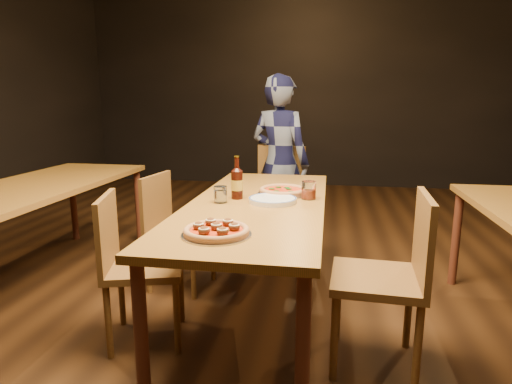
% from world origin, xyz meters
% --- Properties ---
extents(ground, '(9.00, 9.00, 0.00)m').
position_xyz_m(ground, '(0.00, 0.00, 0.00)').
color(ground, black).
extents(room_shell, '(9.00, 9.00, 9.00)m').
position_xyz_m(room_shell, '(0.00, 0.00, 1.86)').
color(room_shell, black).
rests_on(room_shell, ground).
extents(table_main, '(0.80, 2.00, 0.75)m').
position_xyz_m(table_main, '(0.00, 0.00, 0.68)').
color(table_main, brown).
rests_on(table_main, ground).
extents(table_left, '(0.80, 2.00, 0.75)m').
position_xyz_m(table_left, '(-1.70, 0.30, 0.68)').
color(table_left, brown).
rests_on(table_left, ground).
extents(chair_main_nw, '(0.51, 0.51, 0.89)m').
position_xyz_m(chair_main_nw, '(-0.57, -0.36, 0.44)').
color(chair_main_nw, brown).
rests_on(chair_main_nw, ground).
extents(chair_main_sw, '(0.45, 0.45, 0.87)m').
position_xyz_m(chair_main_sw, '(-0.62, 0.36, 0.43)').
color(chair_main_sw, brown).
rests_on(chair_main_sw, ground).
extents(chair_main_e, '(0.47, 0.47, 0.95)m').
position_xyz_m(chair_main_e, '(0.67, -0.39, 0.48)').
color(chair_main_e, brown).
rests_on(chair_main_e, ground).
extents(chair_end, '(0.55, 0.55, 0.98)m').
position_xyz_m(chair_end, '(-0.07, 1.26, 0.49)').
color(chair_end, brown).
rests_on(chair_end, ground).
extents(pizza_meatball, '(0.32, 0.32, 0.06)m').
position_xyz_m(pizza_meatball, '(-0.07, -0.68, 0.77)').
color(pizza_meatball, '#B7B7BF').
rests_on(pizza_meatball, table_main).
extents(pizza_margherita, '(0.33, 0.33, 0.04)m').
position_xyz_m(pizza_margherita, '(0.13, 0.24, 0.77)').
color(pizza_margherita, '#B7B7BF').
rests_on(pizza_margherita, table_main).
extents(plate_stack, '(0.29, 0.29, 0.03)m').
position_xyz_m(plate_stack, '(0.09, 0.00, 0.76)').
color(plate_stack, white).
rests_on(plate_stack, table_main).
extents(beer_bottle, '(0.07, 0.07, 0.26)m').
position_xyz_m(beer_bottle, '(-0.14, 0.06, 0.84)').
color(beer_bottle, black).
rests_on(beer_bottle, table_main).
extents(water_glass, '(0.08, 0.08, 0.10)m').
position_xyz_m(water_glass, '(-0.21, -0.06, 0.80)').
color(water_glass, white).
rests_on(water_glass, table_main).
extents(amber_glass, '(0.09, 0.09, 0.11)m').
position_xyz_m(amber_glass, '(0.30, 0.13, 0.81)').
color(amber_glass, '#A73712').
rests_on(amber_glass, table_main).
extents(diner, '(0.68, 0.58, 1.58)m').
position_xyz_m(diner, '(-0.02, 1.38, 0.79)').
color(diner, black).
rests_on(diner, ground).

